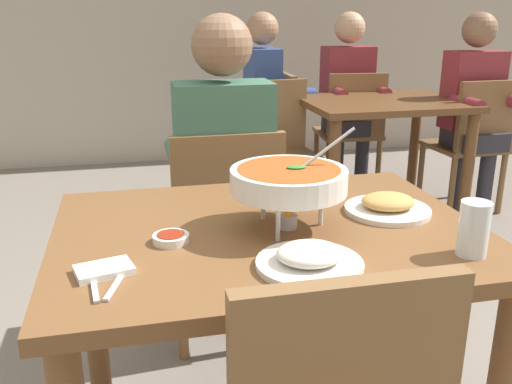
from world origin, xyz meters
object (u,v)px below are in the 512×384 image
chair_bg_left (271,129)px  chair_bg_corner (281,144)px  patron_bg_left (268,95)px  dining_table_main (268,272)px  sauce_dish (171,238)px  patron_bg_middle (475,102)px  chair_diner_main (225,226)px  rice_plate (310,259)px  chair_bg_right (352,126)px  chair_bg_middle (473,139)px  patron_bg_right (349,92)px  appetizer_plate (388,206)px  diner_main (222,166)px  curry_bowl (289,181)px  drink_glass (473,231)px  dining_table_far (381,122)px

chair_bg_left → chair_bg_corner: (-0.06, -0.46, 0.00)m
chair_bg_left → patron_bg_left: bearing=106.5°
chair_bg_left → chair_bg_corner: same height
dining_table_main → chair_bg_left: 2.55m
sauce_dish → patron_bg_middle: patron_bg_middle is taller
patron_bg_left → chair_diner_main: bearing=-109.0°
rice_plate → chair_bg_right: size_ratio=0.27×
chair_bg_middle → patron_bg_right: size_ratio=0.69×
dining_table_main → chair_bg_right: 2.76m
chair_bg_corner → patron_bg_middle: patron_bg_middle is taller
sauce_dish → patron_bg_middle: (2.12, 1.94, -0.04)m
chair_diner_main → chair_bg_left: 1.88m
chair_bg_right → chair_bg_corner: (-0.66, -0.45, 0.00)m
appetizer_plate → chair_bg_right: chair_bg_right is taller
dining_table_main → patron_bg_middle: size_ratio=0.84×
chair_bg_right → patron_bg_middle: 0.86m
chair_diner_main → patron_bg_left: bearing=71.0°
chair_diner_main → diner_main: size_ratio=0.69×
patron_bg_left → patron_bg_right: 0.61m
chair_bg_corner → curry_bowl: bearing=-104.9°
rice_plate → drink_glass: 0.39m
chair_bg_right → patron_bg_middle: (0.62, -0.55, 0.24)m
curry_bowl → patron_bg_middle: size_ratio=0.25×
drink_glass → curry_bowl: bearing=145.1°
chair_diner_main → rice_plate: (0.03, -0.95, 0.29)m
diner_main → patron_bg_middle: same height
diner_main → sauce_dish: size_ratio=14.56×
rice_plate → patron_bg_middle: (1.84, 2.15, -0.05)m
appetizer_plate → drink_glass: 0.32m
chair_bg_right → chair_diner_main: bearing=-125.4°
chair_diner_main → curry_bowl: bearing=-86.1°
appetizer_plate → chair_bg_middle: size_ratio=0.27×
chair_bg_left → patron_bg_middle: size_ratio=0.69×
chair_bg_corner → chair_bg_middle: bearing=-5.8°
chair_diner_main → drink_glass: 1.10m
chair_bg_corner → appetizer_plate: bearing=-96.7°
chair_bg_middle → chair_bg_right: bearing=137.0°
chair_bg_left → drink_glass: bearing=-94.7°
rice_plate → appetizer_plate: same height
rice_plate → patron_bg_left: 2.83m
curry_bowl → dining_table_far: 2.32m
chair_diner_main → curry_bowl: size_ratio=2.71×
chair_diner_main → diner_main: (0.00, 0.03, 0.24)m
chair_bg_middle → dining_table_far: bearing=172.5°
appetizer_plate → dining_table_main: bearing=-174.3°
chair_bg_corner → patron_bg_middle: size_ratio=0.69×
patron_bg_right → rice_plate: bearing=-113.6°
patron_bg_middle → patron_bg_right: 0.88m
chair_bg_corner → patron_bg_middle: bearing=-4.6°
diner_main → rice_plate: size_ratio=5.46×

